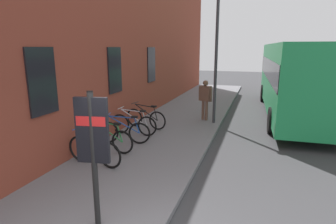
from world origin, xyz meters
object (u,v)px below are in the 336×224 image
object	(u,v)px
pedestrian_crossing_street	(205,96)
bicycle_beside_lamp	(94,151)
bicycle_far_end	(134,124)
bicycle_by_door	(124,132)
street_lamp	(216,48)
bicycle_end_of_row	(107,139)
bicycle_leaning_wall	(146,118)
city_bus	(296,75)
transit_info_sign	(93,139)

from	to	relation	value
pedestrian_crossing_street	bicycle_beside_lamp	bearing A→B (deg)	161.54
bicycle_far_end	bicycle_by_door	bearing A→B (deg)	-174.54
pedestrian_crossing_street	street_lamp	bearing A→B (deg)	-125.50
bicycle_end_of_row	bicycle_by_door	bearing A→B (deg)	-8.64
bicycle_leaning_wall	pedestrian_crossing_street	world-z (taller)	pedestrian_crossing_street
bicycle_end_of_row	city_bus	size ratio (longest dim) A/B	0.17
bicycle_end_of_row	transit_info_sign	distance (m)	3.84
pedestrian_crossing_street	transit_info_sign	bearing A→B (deg)	177.36
pedestrian_crossing_street	bicycle_end_of_row	bearing A→B (deg)	156.28
bicycle_far_end	pedestrian_crossing_street	distance (m)	3.58
bicycle_leaning_wall	transit_info_sign	xyz separation A→B (m)	(-5.92, -1.56, 1.21)
pedestrian_crossing_street	street_lamp	distance (m)	2.07
city_bus	street_lamp	xyz separation A→B (m)	(-3.00, 3.30, 1.25)
bicycle_leaning_wall	pedestrian_crossing_street	distance (m)	2.83
bicycle_end_of_row	bicycle_leaning_wall	distance (m)	2.69
bicycle_beside_lamp	bicycle_by_door	distance (m)	1.79
bicycle_beside_lamp	transit_info_sign	size ratio (longest dim) A/B	0.73
city_bus	transit_info_sign	bearing A→B (deg)	158.72
bicycle_beside_lamp	street_lamp	size ratio (longest dim) A/B	0.34
pedestrian_crossing_street	bicycle_leaning_wall	bearing A→B (deg)	135.66
bicycle_by_door	bicycle_end_of_row	bearing A→B (deg)	171.36
bicycle_leaning_wall	transit_info_sign	size ratio (longest dim) A/B	0.73
bicycle_leaning_wall	street_lamp	world-z (taller)	street_lamp
transit_info_sign	pedestrian_crossing_street	world-z (taller)	transit_info_sign
bicycle_beside_lamp	bicycle_far_end	bearing A→B (deg)	2.79
bicycle_by_door	street_lamp	size ratio (longest dim) A/B	0.34
bicycle_by_door	bicycle_far_end	distance (m)	0.95
bicycle_far_end	city_bus	size ratio (longest dim) A/B	0.17
bicycle_leaning_wall	transit_info_sign	bearing A→B (deg)	-165.20
transit_info_sign	bicycle_end_of_row	bearing A→B (deg)	27.48
pedestrian_crossing_street	bicycle_far_end	bearing A→B (deg)	145.21
bicycle_by_door	pedestrian_crossing_street	size ratio (longest dim) A/B	1.01
bicycle_far_end	transit_info_sign	world-z (taller)	transit_info_sign
bicycle_far_end	city_bus	bearing A→B (deg)	-45.97
bicycle_beside_lamp	bicycle_leaning_wall	world-z (taller)	same
bicycle_end_of_row	bicycle_leaning_wall	size ratio (longest dim) A/B	1.01
bicycle_beside_lamp	bicycle_end_of_row	size ratio (longest dim) A/B	0.99
bicycle_beside_lamp	bicycle_end_of_row	xyz separation A→B (m)	(0.97, 0.17, 0.00)
bicycle_far_end	transit_info_sign	distance (m)	5.39
bicycle_beside_lamp	street_lamp	bearing A→B (deg)	-23.70
transit_info_sign	street_lamp	size ratio (longest dim) A/B	0.47
bicycle_far_end	pedestrian_crossing_street	world-z (taller)	pedestrian_crossing_street
bicycle_end_of_row	bicycle_leaning_wall	xyz separation A→B (m)	(2.68, -0.12, 0.00)
street_lamp	bicycle_leaning_wall	bearing A→B (deg)	124.78
bicycle_by_door	bicycle_far_end	xyz separation A→B (m)	(0.94, 0.09, 0.00)
bicycle_end_of_row	bicycle_by_door	world-z (taller)	same
bicycle_far_end	street_lamp	distance (m)	4.44
bicycle_end_of_row	pedestrian_crossing_street	world-z (taller)	pedestrian_crossing_street
bicycle_beside_lamp	bicycle_leaning_wall	distance (m)	3.65
transit_info_sign	bicycle_leaning_wall	bearing A→B (deg)	14.80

